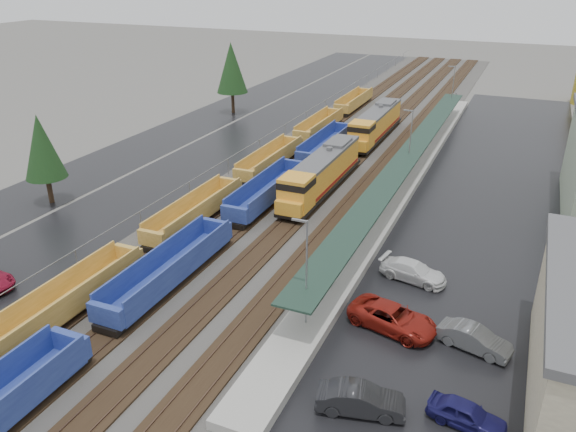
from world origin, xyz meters
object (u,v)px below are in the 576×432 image
locomotive_lead (321,173)px  well_string_blue (170,270)px  parked_car_east_e (474,339)px  parked_car_east_c (413,271)px  parked_car_east_b (393,318)px  parked_car_east_d (467,415)px  locomotive_trail (375,124)px  well_string_yellow (196,212)px  parked_car_east_a (361,400)px

locomotive_lead → well_string_blue: 21.76m
locomotive_lead → parked_car_east_e: bearing=-49.0°
parked_car_east_c → locomotive_lead: bearing=53.6°
parked_car_east_b → parked_car_east_d: 8.82m
parked_car_east_b → locomotive_trail: bearing=31.5°
locomotive_lead → well_string_yellow: bearing=-125.1°
parked_car_east_b → parked_car_east_e: (5.15, -0.12, -0.07)m
well_string_yellow → well_string_blue: 10.74m
locomotive_trail → well_string_yellow: (-8.00, -32.39, -1.14)m
well_string_blue → locomotive_lead: bearing=79.4°
parked_car_east_a → well_string_yellow: bearing=37.5°
parked_car_east_b → parked_car_east_d: size_ratio=1.46×
parked_car_east_d → locomotive_trail: bearing=31.1°
locomotive_trail → parked_car_east_a: size_ratio=3.90×
well_string_blue → parked_car_east_e: well_string_blue is taller
locomotive_trail → locomotive_lead: bearing=-90.0°
well_string_yellow → well_string_blue: (4.00, -9.97, 0.06)m
locomotive_trail → parked_car_east_b: 43.24m
well_string_yellow → parked_car_east_c: 20.65m
locomotive_lead → parked_car_east_c: 18.55m
well_string_yellow → parked_car_east_e: well_string_yellow is taller
well_string_blue → parked_car_east_b: 16.65m
locomotive_trail → parked_car_east_e: 45.13m
parked_car_east_c → parked_car_east_e: 8.63m
locomotive_trail → parked_car_east_b: size_ratio=3.14×
well_string_yellow → well_string_blue: bearing=-68.1°
parked_car_east_a → parked_car_east_d: bearing=-90.2°
parked_car_east_a → parked_car_east_c: size_ratio=0.93×
well_string_blue → parked_car_east_a: (16.85, -7.05, -0.40)m
well_string_yellow → parked_car_east_b: bearing=-23.4°
parked_car_east_a → parked_car_east_b: size_ratio=0.80×
locomotive_lead → parked_car_east_b: 23.97m
parked_car_east_a → parked_car_east_c: (-0.32, 14.82, -0.04)m
parked_car_east_a → parked_car_east_e: 9.36m
well_string_yellow → parked_car_east_a: 26.92m
locomotive_lead → well_string_yellow: locomotive_lead is taller
locomotive_lead → well_string_blue: (-4.00, -21.36, -1.08)m
parked_car_east_c → parked_car_east_d: (5.64, -13.59, -0.05)m
well_string_blue → parked_car_east_e: size_ratio=18.43×
well_string_yellow → parked_car_east_b: 22.47m
well_string_blue → parked_car_east_d: bearing=-14.7°
parked_car_east_e → locomotive_trail: bearing=38.0°
well_string_yellow → parked_car_east_c: size_ratio=21.93×
locomotive_lead → parked_car_east_b: (12.62, -20.33, -1.43)m
locomotive_trail → parked_car_east_c: bearing=-70.1°
parked_car_east_e → well_string_blue: bearing=107.2°
locomotive_lead → parked_car_east_d: locomotive_lead is taller
locomotive_lead → parked_car_east_e: locomotive_lead is taller
parked_car_east_c → parked_car_east_b: bearing=-168.4°
well_string_yellow → parked_car_east_a: size_ratio=23.52×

